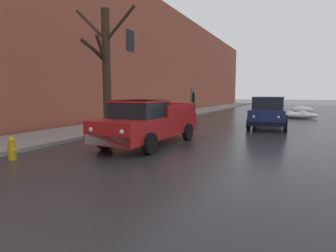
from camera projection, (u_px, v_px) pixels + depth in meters
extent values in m
cube|color=gray|center=(149.00, 119.00, 21.16)|extent=(3.33, 80.00, 0.14)
cube|color=#9E4C38|center=(124.00, 50.00, 21.47)|extent=(0.60, 80.00, 10.60)
cube|color=black|center=(194.00, 99.00, 35.32)|extent=(0.08, 1.10, 1.60)
cube|color=black|center=(192.00, 95.00, 34.79)|extent=(0.08, 1.10, 1.60)
cube|color=black|center=(130.00, 41.00, 21.70)|extent=(0.08, 1.10, 1.60)
ellipsoid|color=white|center=(136.00, 125.00, 16.08)|extent=(2.15, 1.11, 0.47)
ellipsoid|color=white|center=(131.00, 122.00, 16.06)|extent=(0.88, 0.74, 0.74)
ellipsoid|color=white|center=(128.00, 122.00, 16.04)|extent=(0.89, 0.74, 0.74)
ellipsoid|color=white|center=(300.00, 115.00, 22.79)|extent=(2.68, 1.03, 0.53)
ellipsoid|color=white|center=(290.00, 114.00, 23.12)|extent=(0.70, 0.59, 0.59)
ellipsoid|color=white|center=(303.00, 115.00, 22.55)|extent=(0.75, 0.63, 0.63)
ellipsoid|color=white|center=(125.00, 126.00, 15.38)|extent=(2.59, 1.40, 0.49)
ellipsoid|color=white|center=(126.00, 126.00, 15.34)|extent=(0.57, 0.47, 0.47)
ellipsoid|color=white|center=(302.00, 110.00, 26.92)|extent=(2.04, 1.29, 0.82)
ellipsoid|color=white|center=(296.00, 111.00, 27.38)|extent=(0.64, 0.53, 0.53)
ellipsoid|color=white|center=(305.00, 111.00, 26.89)|extent=(0.78, 0.65, 0.65)
cylinder|color=#382B1E|center=(107.00, 73.00, 13.51)|extent=(0.40, 0.40, 5.94)
cylinder|color=#382B1E|center=(102.00, 51.00, 12.86)|extent=(0.50, 1.20, 1.31)
cylinder|color=#382B1E|center=(91.00, 25.00, 13.49)|extent=(1.64, 0.32, 1.57)
cylinder|color=#382B1E|center=(96.00, 52.00, 12.97)|extent=(0.48, 1.21, 1.03)
cylinder|color=#382B1E|center=(120.00, 24.00, 12.84)|extent=(1.79, 0.29, 1.48)
cylinder|color=#382B1E|center=(94.00, 50.00, 12.91)|extent=(0.57, 1.37, 0.90)
cube|color=red|center=(150.00, 126.00, 11.09)|extent=(2.00, 5.43, 0.76)
cube|color=black|center=(139.00, 109.00, 10.35)|extent=(1.67, 1.77, 0.64)
cube|color=red|center=(139.00, 101.00, 10.31)|extent=(1.71, 1.82, 0.08)
cube|color=red|center=(181.00, 110.00, 11.59)|extent=(0.18, 2.58, 0.44)
cube|color=red|center=(145.00, 109.00, 12.37)|extent=(0.18, 2.58, 0.44)
cube|color=red|center=(178.00, 107.00, 13.37)|extent=(1.74, 0.15, 0.44)
cube|color=#B7B7BC|center=(107.00, 141.00, 8.78)|extent=(1.75, 0.17, 0.32)
sphere|color=white|center=(122.00, 132.00, 8.45)|extent=(0.16, 0.16, 0.16)
sphere|color=white|center=(91.00, 130.00, 8.98)|extent=(0.16, 0.16, 0.16)
cylinder|color=black|center=(150.00, 144.00, 9.29)|extent=(0.24, 0.73, 0.72)
cylinder|color=black|center=(105.00, 139.00, 10.12)|extent=(0.24, 0.73, 0.72)
cylinder|color=black|center=(188.00, 132.00, 12.15)|extent=(0.24, 0.73, 0.72)
cylinder|color=black|center=(150.00, 129.00, 12.99)|extent=(0.24, 0.73, 0.72)
cube|color=navy|center=(269.00, 115.00, 16.29)|extent=(1.98, 4.53, 0.80)
cube|color=black|center=(269.00, 103.00, 16.25)|extent=(1.68, 3.18, 0.68)
cube|color=navy|center=(269.00, 97.00, 16.21)|extent=(1.71, 3.24, 0.06)
cube|color=black|center=(266.00, 124.00, 14.33)|extent=(1.79, 0.18, 0.22)
cube|color=black|center=(271.00, 117.00, 18.32)|extent=(1.79, 0.18, 0.22)
cylinder|color=black|center=(286.00, 126.00, 14.71)|extent=(0.20, 0.69, 0.68)
cylinder|color=black|center=(249.00, 124.00, 15.43)|extent=(0.20, 0.69, 0.68)
cylinder|color=black|center=(286.00, 121.00, 17.24)|extent=(0.20, 0.69, 0.68)
cylinder|color=black|center=(254.00, 120.00, 17.97)|extent=(0.20, 0.69, 0.68)
sphere|color=silver|center=(278.00, 117.00, 14.03)|extent=(0.14, 0.14, 0.14)
sphere|color=silver|center=(254.00, 117.00, 14.49)|extent=(0.14, 0.14, 0.14)
cube|color=silver|center=(269.00, 111.00, 22.64)|extent=(1.83, 3.84, 0.60)
cube|color=black|center=(270.00, 104.00, 22.75)|extent=(1.55, 2.01, 0.52)
cube|color=silver|center=(270.00, 101.00, 22.72)|extent=(1.59, 2.05, 0.06)
cube|color=slate|center=(267.00, 115.00, 21.00)|extent=(1.74, 0.14, 0.22)
cube|color=slate|center=(272.00, 112.00, 24.32)|extent=(1.74, 0.14, 0.22)
cylinder|color=black|center=(280.00, 116.00, 21.22)|extent=(0.19, 0.60, 0.60)
cylinder|color=black|center=(255.00, 115.00, 22.01)|extent=(0.19, 0.60, 0.60)
cylinder|color=black|center=(283.00, 114.00, 23.34)|extent=(0.19, 0.60, 0.60)
cylinder|color=black|center=(260.00, 113.00, 24.12)|extent=(0.19, 0.60, 0.60)
sphere|color=silver|center=(275.00, 112.00, 20.69)|extent=(0.14, 0.14, 0.14)
sphere|color=silver|center=(259.00, 111.00, 21.19)|extent=(0.14, 0.14, 0.14)
cylinder|color=gold|center=(12.00, 151.00, 8.53)|extent=(0.22, 0.22, 0.55)
sphere|color=gold|center=(11.00, 140.00, 8.49)|extent=(0.21, 0.21, 0.21)
cylinder|color=gold|center=(9.00, 150.00, 8.60)|extent=(0.10, 0.09, 0.09)
cylinder|color=gold|center=(16.00, 150.00, 8.46)|extent=(0.10, 0.09, 0.09)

